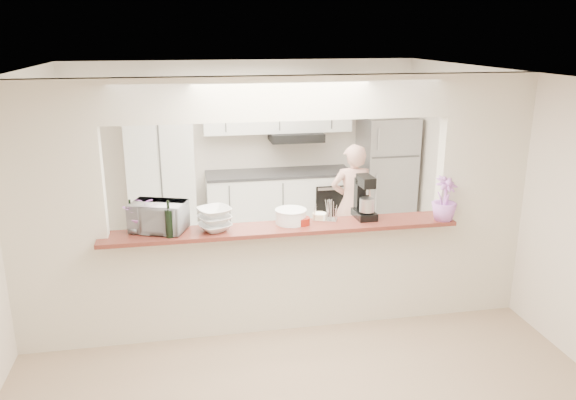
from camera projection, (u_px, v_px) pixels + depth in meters
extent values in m
plane|color=tan|center=(282.00, 326.00, 5.72)|extent=(6.00, 6.00, 0.00)
cube|color=beige|center=(260.00, 266.00, 7.17)|extent=(5.00, 2.90, 0.01)
cube|color=beige|center=(55.00, 222.00, 4.99)|extent=(0.90, 0.15, 2.50)
cube|color=beige|center=(479.00, 198.00, 5.72)|extent=(0.90, 0.15, 2.50)
cube|color=beige|center=(281.00, 98.00, 5.05)|extent=(3.20, 0.15, 0.40)
cube|color=beige|center=(281.00, 278.00, 5.56)|extent=(3.20, 0.15, 1.05)
cube|color=maroon|center=(282.00, 228.00, 5.36)|extent=(3.40, 0.38, 0.04)
cube|color=silver|center=(162.00, 169.00, 7.74)|extent=(0.90, 0.60, 2.10)
cube|color=silver|center=(279.00, 204.00, 8.21)|extent=(2.10, 0.60, 0.90)
cube|color=#323234|center=(279.00, 173.00, 8.07)|extent=(2.10, 0.62, 0.04)
cube|color=silver|center=(277.00, 105.00, 7.92)|extent=(2.10, 0.35, 0.75)
cube|color=black|center=(296.00, 137.00, 7.99)|extent=(0.75, 0.45, 0.12)
cube|color=black|center=(334.00, 204.00, 8.04)|extent=(0.55, 0.02, 0.55)
cube|color=#9F9FA3|center=(386.00, 174.00, 8.33)|extent=(0.75, 0.70, 1.70)
imported|color=#E177CA|center=(142.00, 214.00, 5.17)|extent=(0.34, 0.30, 0.35)
cylinder|color=black|center=(169.00, 224.00, 5.04)|extent=(0.07, 0.07, 0.26)
cylinder|color=black|center=(168.00, 205.00, 4.99)|extent=(0.02, 0.02, 0.09)
cylinder|color=black|center=(131.00, 220.00, 5.18)|extent=(0.06, 0.06, 0.23)
cylinder|color=black|center=(130.00, 204.00, 5.14)|extent=(0.02, 0.02, 0.08)
imported|color=#9F9FA3|center=(158.00, 217.00, 5.20)|extent=(0.58, 0.48, 0.27)
imported|color=silver|center=(215.00, 220.00, 5.21)|extent=(0.39, 0.39, 0.22)
cylinder|color=white|center=(291.00, 217.00, 5.43)|extent=(0.30, 0.30, 0.13)
cylinder|color=white|center=(291.00, 210.00, 5.41)|extent=(0.31, 0.31, 0.01)
cylinder|color=white|center=(291.00, 219.00, 5.44)|extent=(0.25, 0.25, 0.08)
cylinder|color=white|center=(291.00, 215.00, 5.42)|extent=(0.26, 0.26, 0.01)
cylinder|color=maroon|center=(302.00, 221.00, 5.40)|extent=(0.15, 0.15, 0.07)
cylinder|color=beige|center=(320.00, 216.00, 5.54)|extent=(0.14, 0.14, 0.07)
cube|color=silver|center=(325.00, 220.00, 5.53)|extent=(0.26, 0.20, 0.01)
cube|color=white|center=(325.00, 216.00, 5.52)|extent=(0.12, 0.12, 0.06)
cube|color=black|center=(364.00, 214.00, 5.59)|extent=(0.20, 0.30, 0.07)
cube|color=black|center=(361.00, 193.00, 5.63)|extent=(0.13, 0.11, 0.31)
cube|color=black|center=(366.00, 181.00, 5.48)|extent=(0.13, 0.25, 0.10)
cylinder|color=#B7B7BC|center=(367.00, 205.00, 5.50)|extent=(0.14, 0.14, 0.13)
imported|color=#B068C2|center=(445.00, 199.00, 5.48)|extent=(0.32, 0.32, 0.44)
imported|color=#D39989|center=(352.00, 203.00, 7.18)|extent=(0.58, 0.40, 1.53)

